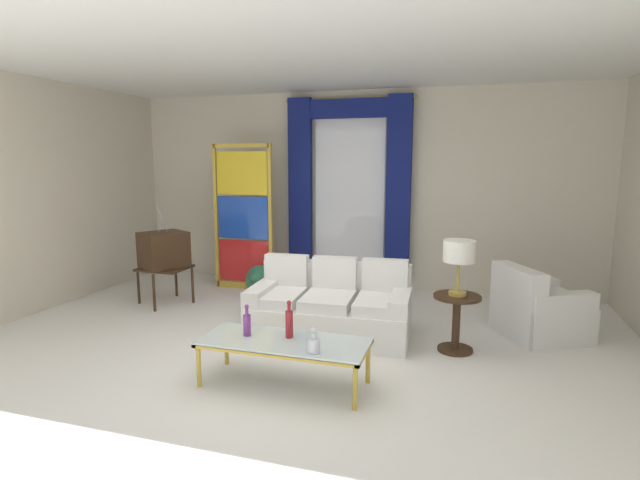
# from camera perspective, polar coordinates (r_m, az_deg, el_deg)

# --- Properties ---
(ground_plane) EXTENTS (16.00, 16.00, 0.00)m
(ground_plane) POSITION_cam_1_polar(r_m,az_deg,el_deg) (5.13, -3.93, -13.18)
(ground_plane) COLOR white
(wall_rear) EXTENTS (8.00, 0.12, 3.00)m
(wall_rear) POSITION_cam_1_polar(r_m,az_deg,el_deg) (7.69, 4.15, 5.81)
(wall_rear) COLOR beige
(wall_rear) RESTS_ON ground
(wall_left) EXTENTS (0.12, 7.00, 3.00)m
(wall_left) POSITION_cam_1_polar(r_m,az_deg,el_deg) (7.37, -29.92, 4.46)
(wall_left) COLOR beige
(wall_left) RESTS_ON ground
(ceiling_slab) EXTENTS (8.00, 7.60, 0.04)m
(ceiling_slab) POSITION_cam_1_polar(r_m,az_deg,el_deg) (5.60, -1.18, 20.18)
(ceiling_slab) COLOR white
(curtained_window) EXTENTS (2.00, 0.17, 2.70)m
(curtained_window) POSITION_cam_1_polar(r_m,az_deg,el_deg) (7.54, 3.31, 7.58)
(curtained_window) COLOR white
(curtained_window) RESTS_ON ground
(couch_white_long) EXTENTS (1.81, 1.02, 0.86)m
(couch_white_long) POSITION_cam_1_polar(r_m,az_deg,el_deg) (5.61, 1.34, -7.90)
(couch_white_long) COLOR white
(couch_white_long) RESTS_ON ground
(coffee_table) EXTENTS (1.47, 0.59, 0.41)m
(coffee_table) POSITION_cam_1_polar(r_m,az_deg,el_deg) (4.38, -4.22, -11.96)
(coffee_table) COLOR silver
(coffee_table) RESTS_ON ground
(bottle_blue_decanter) EXTENTS (0.07, 0.07, 0.29)m
(bottle_blue_decanter) POSITION_cam_1_polar(r_m,az_deg,el_deg) (4.47, -8.48, -9.55)
(bottle_blue_decanter) COLOR #753384
(bottle_blue_decanter) RESTS_ON coffee_table
(bottle_crystal_tall) EXTENTS (0.10, 0.10, 0.21)m
(bottle_crystal_tall) POSITION_cam_1_polar(r_m,az_deg,el_deg) (4.07, -0.74, -11.98)
(bottle_crystal_tall) COLOR silver
(bottle_crystal_tall) RESTS_ON coffee_table
(bottle_amber_squat) EXTENTS (0.07, 0.07, 0.34)m
(bottle_amber_squat) POSITION_cam_1_polar(r_m,az_deg,el_deg) (4.38, -3.59, -9.53)
(bottle_amber_squat) COLOR maroon
(bottle_amber_squat) RESTS_ON coffee_table
(vintage_tv) EXTENTS (0.73, 0.76, 1.35)m
(vintage_tv) POSITION_cam_1_polar(r_m,az_deg,el_deg) (7.02, -17.69, -1.28)
(vintage_tv) COLOR #382314
(vintage_tv) RESTS_ON ground
(armchair_white) EXTENTS (1.09, 1.09, 0.80)m
(armchair_white) POSITION_cam_1_polar(r_m,az_deg,el_deg) (6.05, 23.87, -7.59)
(armchair_white) COLOR white
(armchair_white) RESTS_ON ground
(stained_glass_divider) EXTENTS (0.95, 0.05, 2.20)m
(stained_glass_divider) POSITION_cam_1_polar(r_m,az_deg,el_deg) (7.52, -8.93, 2.26)
(stained_glass_divider) COLOR gold
(stained_glass_divider) RESTS_ON ground
(peacock_figurine) EXTENTS (0.44, 0.60, 0.50)m
(peacock_figurine) POSITION_cam_1_polar(r_m,az_deg,el_deg) (7.25, -7.44, -4.70)
(peacock_figurine) COLOR beige
(peacock_figurine) RESTS_ON ground
(round_side_table) EXTENTS (0.48, 0.48, 0.59)m
(round_side_table) POSITION_cam_1_polar(r_m,az_deg,el_deg) (5.30, 15.55, -8.70)
(round_side_table) COLOR #382314
(round_side_table) RESTS_ON ground
(table_lamp_brass) EXTENTS (0.32, 0.32, 0.57)m
(table_lamp_brass) POSITION_cam_1_polar(r_m,az_deg,el_deg) (5.13, 15.87, -1.53)
(table_lamp_brass) COLOR #B29338
(table_lamp_brass) RESTS_ON round_side_table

